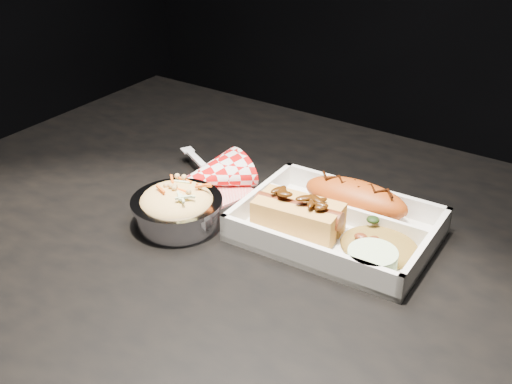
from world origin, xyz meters
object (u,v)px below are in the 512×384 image
food_tray (337,229)px  hotdog (298,214)px  foil_coleslaw_cup (177,206)px  fried_pastry (355,198)px  dining_table (293,299)px  napkin_fork (211,175)px

food_tray → hotdog: 0.06m
hotdog → foil_coleslaw_cup: bearing=-160.5°
foil_coleslaw_cup → fried_pastry: bearing=39.1°
dining_table → foil_coleslaw_cup: (-0.16, -0.05, 0.12)m
dining_table → foil_coleslaw_cup: 0.20m
fried_pastry → napkin_fork: napkin_fork is taller
napkin_fork → hotdog: bearing=13.5°
fried_pastry → food_tray: bearing=-87.9°
food_tray → hotdog: (-0.04, -0.03, 0.02)m
food_tray → napkin_fork: napkin_fork is taller
dining_table → hotdog: 0.13m
food_tray → fried_pastry: bearing=90.0°
dining_table → napkin_fork: bearing=160.5°
fried_pastry → napkin_fork: 0.23m
fried_pastry → dining_table: bearing=-106.7°
dining_table → hotdog: bearing=115.2°
dining_table → fried_pastry: fried_pastry is taller
dining_table → foil_coleslaw_cup: bearing=-162.9°
food_tray → fried_pastry: fried_pastry is taller
food_tray → napkin_fork: bearing=173.5°
dining_table → hotdog: (-0.01, 0.02, 0.12)m
fried_pastry → foil_coleslaw_cup: 0.24m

